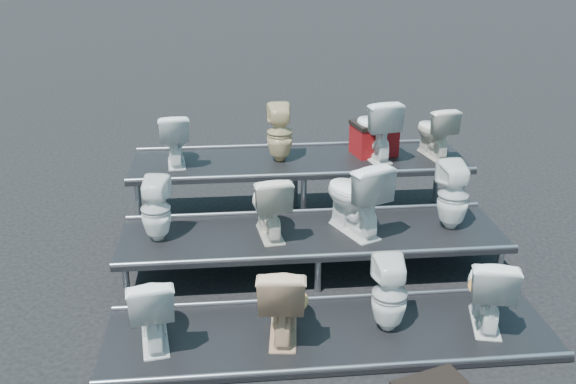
{
  "coord_description": "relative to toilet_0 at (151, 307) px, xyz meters",
  "views": [
    {
      "loc": [
        -0.88,
        -6.33,
        3.56
      ],
      "look_at": [
        -0.26,
        0.1,
        0.92
      ],
      "focal_mm": 40.0,
      "sensor_mm": 36.0,
      "label": 1
    }
  ],
  "objects": [
    {
      "name": "red_crate",
      "position": [
        2.61,
        2.73,
        0.62
      ],
      "size": [
        0.6,
        0.52,
        0.38
      ],
      "primitive_type": "cube",
      "rotation": [
        0.0,
        0.0,
        0.21
      ],
      "color": "maroon",
      "rests_on": "tier_back"
    },
    {
      "name": "toilet_1",
      "position": [
        1.18,
        0.0,
        0.02
      ],
      "size": [
        0.52,
        0.8,
        0.77
      ],
      "primitive_type": "imported",
      "rotation": [
        0.0,
        0.0,
        3.03
      ],
      "color": "#D8AD86",
      "rests_on": "tier_front"
    },
    {
      "name": "toilet_0",
      "position": [
        0.0,
        0.0,
        0.0
      ],
      "size": [
        0.5,
        0.76,
        0.73
      ],
      "primitive_type": "imported",
      "rotation": [
        0.0,
        0.0,
        3.29
      ],
      "color": "white",
      "rests_on": "tier_front"
    },
    {
      "name": "toilet_3",
      "position": [
        3.13,
        0.0,
        0.02
      ],
      "size": [
        0.59,
        0.82,
        0.76
      ],
      "primitive_type": "imported",
      "rotation": [
        0.0,
        0.0,
        2.9
      ],
      "color": "white",
      "rests_on": "tier_front"
    },
    {
      "name": "tier_front",
      "position": [
        1.63,
        0.0,
        -0.39
      ],
      "size": [
        4.2,
        1.2,
        0.06
      ],
      "primitive_type": "cube",
      "color": "black",
      "rests_on": "ground"
    },
    {
      "name": "toilet_9",
      "position": [
        1.38,
        2.6,
        0.8
      ],
      "size": [
        0.33,
        0.34,
        0.72
      ],
      "primitive_type": "imported",
      "rotation": [
        0.0,
        0.0,
        3.16
      ],
      "color": "#CEB887",
      "rests_on": "tier_back"
    },
    {
      "name": "toilet_8",
      "position": [
        0.08,
        2.6,
        0.76
      ],
      "size": [
        0.43,
        0.68,
        0.66
      ],
      "primitive_type": "imported",
      "rotation": [
        0.0,
        0.0,
        3.24
      ],
      "color": "white",
      "rests_on": "tier_back"
    },
    {
      "name": "toilet_6",
      "position": [
        2.09,
        1.3,
        0.46
      ],
      "size": [
        0.77,
        0.95,
        0.85
      ],
      "primitive_type": "imported",
      "rotation": [
        0.0,
        0.0,
        3.55
      ],
      "color": "white",
      "rests_on": "tier_mid"
    },
    {
      "name": "ground",
      "position": [
        1.63,
        1.3,
        -0.42
      ],
      "size": [
        80.0,
        80.0,
        0.0
      ],
      "primitive_type": "plane",
      "color": "black",
      "rests_on": "ground"
    },
    {
      "name": "toilet_2",
      "position": [
        2.18,
        0.0,
        0.01
      ],
      "size": [
        0.33,
        0.34,
        0.74
      ],
      "primitive_type": "imported",
      "rotation": [
        0.0,
        0.0,
        3.14
      ],
      "color": "white",
      "rests_on": "tier_front"
    },
    {
      "name": "tier_mid",
      "position": [
        1.63,
        1.3,
        -0.19
      ],
      "size": [
        4.2,
        1.2,
        0.46
      ],
      "primitive_type": "cube",
      "color": "black",
      "rests_on": "ground"
    },
    {
      "name": "toilet_11",
      "position": [
        3.36,
        2.6,
        0.76
      ],
      "size": [
        0.48,
        0.7,
        0.66
      ],
      "primitive_type": "imported",
      "rotation": [
        0.0,
        0.0,
        3.34
      ],
      "color": "silver",
      "rests_on": "tier_back"
    },
    {
      "name": "toilet_7",
      "position": [
        3.19,
        1.3,
        0.42
      ],
      "size": [
        0.38,
        0.39,
        0.77
      ],
      "primitive_type": "imported",
      "rotation": [
        0.0,
        0.0,
        3.25
      ],
      "color": "white",
      "rests_on": "tier_mid"
    },
    {
      "name": "tier_back",
      "position": [
        1.63,
        2.6,
        0.01
      ],
      "size": [
        4.2,
        1.2,
        0.86
      ],
      "primitive_type": "cube",
      "color": "black",
      "rests_on": "ground"
    },
    {
      "name": "toilet_10",
      "position": [
        2.58,
        2.6,
        0.83
      ],
      "size": [
        0.58,
        0.83,
        0.78
      ],
      "primitive_type": "imported",
      "rotation": [
        0.0,
        0.0,
        3.34
      ],
      "color": "white",
      "rests_on": "tier_back"
    },
    {
      "name": "toilet_5",
      "position": [
        1.16,
        1.3,
        0.4
      ],
      "size": [
        0.49,
        0.75,
        0.72
      ],
      "primitive_type": "imported",
      "rotation": [
        0.0,
        0.0,
        3.27
      ],
      "color": "silver",
      "rests_on": "tier_mid"
    },
    {
      "name": "toilet_4",
      "position": [
        -0.05,
        1.3,
        0.39
      ],
      "size": [
        0.37,
        0.37,
        0.71
      ],
      "primitive_type": "imported",
      "rotation": [
        0.0,
        0.0,
        2.97
      ],
      "color": "white",
      "rests_on": "tier_mid"
    }
  ]
}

